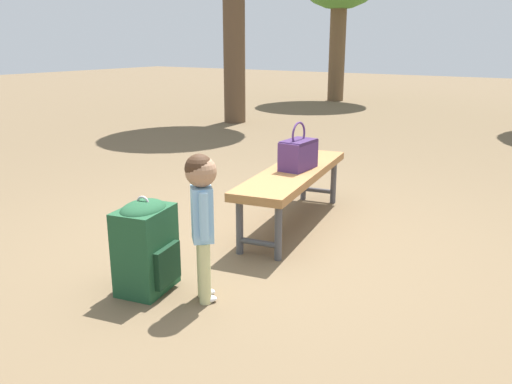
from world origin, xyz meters
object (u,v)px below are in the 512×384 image
object	(u,v)px
backpack_large	(146,244)
child_standing	(202,205)
handbag	(298,153)
park_bench	(293,177)

from	to	relation	value
backpack_large	child_standing	bearing A→B (deg)	102.88
handbag	backpack_large	bearing A→B (deg)	-6.37
park_bench	backpack_large	world-z (taller)	backpack_large
child_standing	backpack_large	distance (m)	0.45
park_bench	backpack_large	distance (m)	1.46
park_bench	child_standing	distance (m)	1.40
handbag	park_bench	bearing A→B (deg)	-26.42
park_bench	child_standing	size ratio (longest dim) A/B	1.96
child_standing	handbag	bearing A→B (deg)	-172.32
park_bench	handbag	xyz separation A→B (m)	(-0.04, 0.02, 0.18)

